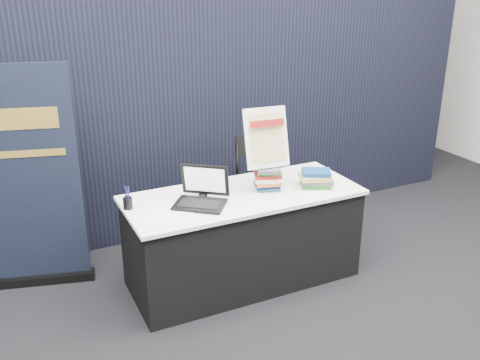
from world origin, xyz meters
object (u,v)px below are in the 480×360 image
book_stack_short (316,179)px  pullup_banner (34,193)px  laptop (197,196)px  book_stack_tall (268,178)px  display_table (243,237)px  stacking_chair (270,191)px  info_sign (266,138)px

book_stack_short → pullup_banner: pullup_banner is taller
laptop → book_stack_tall: 0.59m
display_table → stacking_chair: stacking_chair is taller
display_table → laptop: 0.58m
display_table → book_stack_tall: (0.21, -0.01, 0.46)m
laptop → book_stack_tall: bearing=39.7°
pullup_banner → stacking_chair: (1.85, -0.32, -0.20)m
book_stack_tall → stacking_chair: size_ratio=0.22×
book_stack_short → stacking_chair: 0.53m
pullup_banner → display_table: bearing=-9.4°
stacking_chair → info_sign: bearing=-113.6°
laptop → book_stack_short: size_ratio=1.68×
stacking_chair → display_table: bearing=-131.1°
display_table → book_stack_short: bearing=-12.1°
book_stack_short → laptop: bearing=174.5°
book_stack_short → book_stack_tall: bearing=162.7°
info_sign → stacking_chair: size_ratio=0.45×
display_table → info_sign: (0.21, 0.02, 0.78)m
laptop → info_sign: 0.68m
book_stack_short → pullup_banner: bearing=159.0°
pullup_banner → stacking_chair: bearing=4.9°
stacking_chair → pullup_banner: bearing=-179.2°
info_sign → pullup_banner: 1.80m
laptop → book_stack_short: 0.96m
display_table → book_stack_short: book_stack_short is taller
display_table → book_stack_tall: size_ratio=7.98×
info_sign → pullup_banner: (-1.64, 0.62, -0.38)m
laptop → info_sign: bearing=42.7°
stacking_chair → laptop: bearing=-145.3°
pullup_banner → book_stack_tall: bearing=-6.9°
display_table → pullup_banner: bearing=155.7°
info_sign → laptop: bearing=-170.4°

